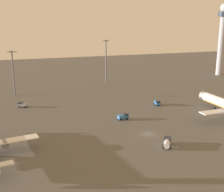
{
  "coord_description": "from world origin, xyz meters",
  "views": [
    {
      "loc": [
        -42.25,
        -89.25,
        39.51
      ],
      "look_at": [
        -0.66,
        38.45,
        4.0
      ],
      "focal_mm": 48.6,
      "sensor_mm": 36.0,
      "label": 1
    }
  ],
  "objects_px": {
    "control_tower": "(222,35)",
    "apron_light_central": "(13,70)",
    "apron_light_east": "(106,59)",
    "baggage_tractor": "(123,116)",
    "fuel_truck": "(167,142)",
    "maintenance_van": "(157,103)",
    "cargo_loader": "(23,105)"
  },
  "relations": [
    {
      "from": "fuel_truck",
      "to": "apron_light_east",
      "type": "xyz_separation_m",
      "value": [
        8.06,
        92.1,
        13.62
      ]
    },
    {
      "from": "cargo_loader",
      "to": "apron_light_east",
      "type": "xyz_separation_m",
      "value": [
        49.49,
        34.26,
        13.81
      ]
    },
    {
      "from": "control_tower",
      "to": "apron_light_east",
      "type": "xyz_separation_m",
      "value": [
        -83.26,
        -4.11,
        -12.19
      ]
    },
    {
      "from": "cargo_loader",
      "to": "apron_light_central",
      "type": "relative_size",
      "value": 0.2
    },
    {
      "from": "control_tower",
      "to": "baggage_tractor",
      "type": "height_order",
      "value": "control_tower"
    },
    {
      "from": "maintenance_van",
      "to": "cargo_loader",
      "type": "bearing_deg",
      "value": -5.79
    },
    {
      "from": "baggage_tractor",
      "to": "maintenance_van",
      "type": "bearing_deg",
      "value": 114.62
    },
    {
      "from": "baggage_tractor",
      "to": "apron_light_east",
      "type": "distance_m",
      "value": 66.44
    },
    {
      "from": "cargo_loader",
      "to": "apron_light_east",
      "type": "bearing_deg",
      "value": -28.16
    },
    {
      "from": "control_tower",
      "to": "baggage_tractor",
      "type": "bearing_deg",
      "value": -144.62
    },
    {
      "from": "baggage_tractor",
      "to": "apron_light_central",
      "type": "relative_size",
      "value": 0.19
    },
    {
      "from": "maintenance_van",
      "to": "apron_light_central",
      "type": "xyz_separation_m",
      "value": [
        -61.71,
        37.72,
        12.15
      ]
    },
    {
      "from": "maintenance_van",
      "to": "baggage_tractor",
      "type": "height_order",
      "value": "same"
    },
    {
      "from": "fuel_truck",
      "to": "cargo_loader",
      "type": "bearing_deg",
      "value": 156.92
    },
    {
      "from": "baggage_tractor",
      "to": "fuel_truck",
      "type": "xyz_separation_m",
      "value": [
        4.31,
        -28.3,
        0.19
      ]
    },
    {
      "from": "control_tower",
      "to": "apron_light_central",
      "type": "relative_size",
      "value": 2.07
    },
    {
      "from": "cargo_loader",
      "to": "apron_light_east",
      "type": "distance_m",
      "value": 61.76
    },
    {
      "from": "baggage_tractor",
      "to": "apron_light_east",
      "type": "xyz_separation_m",
      "value": [
        12.37,
        63.81,
        13.81
      ]
    },
    {
      "from": "cargo_loader",
      "to": "control_tower",
      "type": "bearing_deg",
      "value": -46.73
    },
    {
      "from": "cargo_loader",
      "to": "fuel_truck",
      "type": "distance_m",
      "value": 71.15
    },
    {
      "from": "baggage_tractor",
      "to": "apron_light_central",
      "type": "bearing_deg",
      "value": -150.01
    },
    {
      "from": "fuel_truck",
      "to": "apron_light_east",
      "type": "relative_size",
      "value": 0.25
    },
    {
      "from": "cargo_loader",
      "to": "fuel_truck",
      "type": "relative_size",
      "value": 0.71
    },
    {
      "from": "apron_light_central",
      "to": "apron_light_east",
      "type": "bearing_deg",
      "value": 13.19
    },
    {
      "from": "baggage_tractor",
      "to": "apron_light_east",
      "type": "height_order",
      "value": "apron_light_east"
    },
    {
      "from": "control_tower",
      "to": "fuel_truck",
      "type": "relative_size",
      "value": 7.36
    },
    {
      "from": "fuel_truck",
      "to": "apron_light_east",
      "type": "height_order",
      "value": "apron_light_east"
    },
    {
      "from": "control_tower",
      "to": "apron_light_east",
      "type": "height_order",
      "value": "control_tower"
    },
    {
      "from": "cargo_loader",
      "to": "apron_light_east",
      "type": "height_order",
      "value": "apron_light_east"
    },
    {
      "from": "control_tower",
      "to": "fuel_truck",
      "type": "distance_m",
      "value": 135.14
    },
    {
      "from": "maintenance_van",
      "to": "apron_light_central",
      "type": "bearing_deg",
      "value": -22.24
    },
    {
      "from": "fuel_truck",
      "to": "baggage_tractor",
      "type": "bearing_deg",
      "value": 129.96
    }
  ]
}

